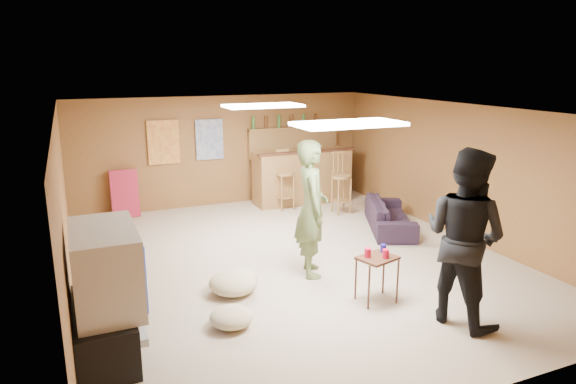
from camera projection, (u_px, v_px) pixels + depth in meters
name	position (u px, v px, depth m)	size (l,w,h in m)	color
ground	(293.00, 261.00, 7.53)	(7.00, 7.00, 0.00)	tan
ceiling	(294.00, 110.00, 6.99)	(6.00, 7.00, 0.02)	silver
wall_back	(224.00, 151.00, 10.38)	(6.00, 0.02, 2.20)	brown
wall_front	(468.00, 283.00, 4.14)	(6.00, 0.02, 2.20)	brown
wall_left	(64.00, 212.00, 6.11)	(0.02, 7.00, 2.20)	brown
wall_right	(461.00, 171.00, 8.41)	(0.02, 7.00, 2.20)	brown
tv_stand	(104.00, 330.00, 5.09)	(0.55, 1.30, 0.50)	black
dvd_box	(128.00, 334.00, 5.20)	(0.35, 0.50, 0.08)	#B2B2B7
tv_body	(106.00, 268.00, 4.96)	(0.60, 1.10, 0.80)	#B2B2B7
tv_screen	(139.00, 263.00, 5.08)	(0.02, 0.95, 0.65)	navy
bar_counter	(302.00, 176.00, 10.60)	(2.00, 0.60, 1.10)	brown
bar_lip	(308.00, 152.00, 10.24)	(2.10, 0.12, 0.05)	#3D1E13
bar_shelf	(294.00, 128.00, 10.77)	(2.00, 0.18, 0.05)	brown
bar_backing	(293.00, 142.00, 10.86)	(2.00, 0.14, 0.60)	brown
poster_left	(164.00, 142.00, 9.82)	(0.60, 0.03, 0.85)	#BF3F26
poster_right	(209.00, 140.00, 10.17)	(0.55, 0.03, 0.80)	#334C99
folding_chair_stack	(125.00, 194.00, 9.60)	(0.50, 0.14, 0.90)	#B1203D
ceiling_panel_front	(349.00, 124.00, 5.66)	(1.20, 0.60, 0.04)	white
ceiling_panel_back	(263.00, 106.00, 8.07)	(1.20, 0.60, 0.04)	white
person_olive	(312.00, 209.00, 6.87)	(0.68, 0.44, 1.86)	#58693D
person_black	(464.00, 237.00, 5.57)	(0.96, 0.75, 1.97)	black
sofa	(390.00, 215.00, 8.93)	(1.70, 0.67, 0.50)	black
tray_table	(376.00, 279.00, 6.20)	(0.44, 0.35, 0.57)	#3D1E13
cup_red_near	(368.00, 253.00, 6.10)	(0.08, 0.08, 0.11)	red
cup_red_far	(386.00, 254.00, 6.07)	(0.08, 0.08, 0.11)	red
cup_blue	(383.00, 248.00, 6.26)	(0.07, 0.07, 0.10)	navy
bar_stool_left	(285.00, 182.00, 10.08)	(0.35, 0.35, 1.12)	brown
bar_stool_right	(342.00, 180.00, 9.80)	(0.41, 0.41, 1.29)	brown
cushion_near_tv	(233.00, 283.00, 6.45)	(0.61, 0.61, 0.27)	tan
cushion_mid	(242.00, 277.00, 6.72)	(0.42, 0.42, 0.19)	tan
cushion_far	(231.00, 317.00, 5.64)	(0.48, 0.48, 0.22)	tan
bottle_row	(285.00, 121.00, 10.64)	(1.48, 0.08, 0.26)	#3F7233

